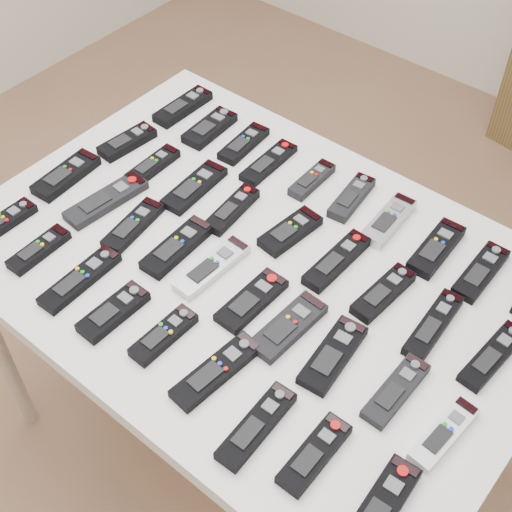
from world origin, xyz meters
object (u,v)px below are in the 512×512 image
Objects in this scene: remote_6 at (389,220)px; remote_14 at (290,231)px; remote_10 at (127,142)px; remote_17 at (433,325)px; remote_1 at (210,128)px; remote_24 at (252,300)px; remote_36 at (314,454)px; remote_28 at (444,434)px; remote_18 at (493,356)px; remote_20 at (106,200)px; table at (256,280)px; remote_30 at (39,249)px; remote_15 at (337,261)px; remote_25 at (288,327)px; remote_23 at (212,267)px; remote_33 at (164,335)px; remote_21 at (133,225)px; remote_3 at (269,163)px; remote_4 at (312,180)px; remote_37 at (380,509)px; remote_13 at (232,209)px; remote_26 at (333,355)px; remote_2 at (244,144)px; remote_31 at (80,279)px; remote_11 at (153,166)px; remote_8 at (481,272)px; remote_0 at (183,107)px; remote_7 at (436,248)px; remote_27 at (396,391)px; remote_34 at (216,371)px; remote_16 at (383,293)px; remote_5 at (352,197)px; remote_22 at (177,247)px; remote_32 at (113,312)px; remote_29 at (1,224)px; remote_35 at (257,426)px.

remote_6 is 0.22m from remote_14.
remote_10 is 0.83× the size of remote_17.
remote_1 is 0.78m from remote_17.
remote_36 reaches higher than remote_24.
remote_28 is (1.02, -0.21, -0.00)m from remote_10.
remote_18 is 0.87× the size of remote_20.
table is 0.48m from remote_30.
remote_25 is (0.03, -0.20, -0.00)m from remote_15.
remote_23 is 1.26× the size of remote_33.
remote_10 reaches higher than remote_21.
remote_4 is at bearing 5.56° from remote_3.
remote_28 is (0.57, -0.03, 0.00)m from remote_23.
remote_28 and remote_36 have the same top height.
remote_37 is at bearing -16.02° from remote_10.
remote_13 is 0.91× the size of remote_26.
remote_30 is at bearing -66.80° from remote_10.
remote_31 is (0.03, -0.56, 0.00)m from remote_2.
remote_14 is at bearing 107.16° from remote_24.
remote_11 is 0.51m from remote_33.
remote_8 is at bearing 29.97° from remote_20.
remote_21 is at bearing -60.44° from remote_0.
remote_7 is 0.91× the size of remote_37.
remote_27 is (0.54, -0.17, -0.00)m from remote_13.
remote_6 reaches higher than table.
remote_14 reaches higher than remote_8.
remote_4 is 0.57m from remote_34.
remote_17 is 0.36m from remote_24.
remote_16 reaches higher than remote_23.
table is 8.23× the size of remote_10.
remote_36 reaches higher than remote_21.
remote_17 is (0.24, -0.02, -0.00)m from remote_15.
remote_3 is at bearing 40.64° from remote_11.
remote_16 is 1.09× the size of remote_33.
remote_30 is (-0.66, -0.55, -0.00)m from remote_7.
remote_5 reaches higher than remote_2.
remote_21 and remote_27 have the same top height.
remote_0 is 0.77m from remote_25.
remote_22 is at bearing 172.06° from remote_26.
remote_18 is 1.12× the size of remote_36.
remote_16 is 0.55m from remote_32.
remote_15 is 1.10× the size of remote_29.
remote_6 reaches higher than remote_2.
remote_4 is 0.68× the size of remote_20.
remote_27 reaches higher than remote_3.
remote_20 is 0.91m from remote_37.
remote_31 is at bearing -112.35° from remote_13.
remote_17 is at bearing -19.12° from remote_3.
remote_22 is 0.46m from remote_35.
remote_21 and remote_23 have the same top height.
remote_17 is at bearing 86.73° from remote_36.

